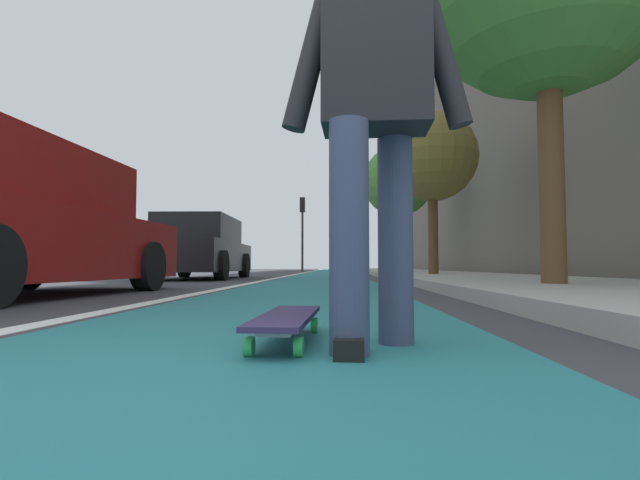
{
  "coord_description": "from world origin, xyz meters",
  "views": [
    {
      "loc": [
        -0.65,
        -0.37,
        0.31
      ],
      "look_at": [
        9.49,
        0.02,
        0.85
      ],
      "focal_mm": 27.26,
      "sensor_mm": 36.0,
      "label": 1
    }
  ],
  "objects_px": {
    "parked_car_mid": "(200,249)",
    "street_tree_mid": "(432,157)",
    "parked_car_near": "(8,227)",
    "traffic_light": "(302,220)",
    "skater_person": "(375,99)",
    "street_tree_far": "(398,182)",
    "skateboard": "(287,320)"
  },
  "relations": [
    {
      "from": "parked_car_mid",
      "to": "street_tree_mid",
      "type": "bearing_deg",
      "value": -86.84
    },
    {
      "from": "parked_car_near",
      "to": "traffic_light",
      "type": "bearing_deg",
      "value": -3.43
    },
    {
      "from": "skater_person",
      "to": "street_tree_far",
      "type": "bearing_deg",
      "value": -7.3
    },
    {
      "from": "parked_car_near",
      "to": "skateboard",
      "type": "bearing_deg",
      "value": -131.51
    },
    {
      "from": "parked_car_mid",
      "to": "street_tree_far",
      "type": "height_order",
      "value": "street_tree_far"
    },
    {
      "from": "skater_person",
      "to": "street_tree_mid",
      "type": "bearing_deg",
      "value": -12.12
    },
    {
      "from": "parked_car_mid",
      "to": "traffic_light",
      "type": "relative_size",
      "value": 1.11
    },
    {
      "from": "street_tree_mid",
      "to": "street_tree_far",
      "type": "distance_m",
      "value": 6.89
    },
    {
      "from": "skateboard",
      "to": "parked_car_mid",
      "type": "height_order",
      "value": "parked_car_mid"
    },
    {
      "from": "parked_car_near",
      "to": "parked_car_mid",
      "type": "xyz_separation_m",
      "value": [
        6.95,
        0.07,
        0.02
      ]
    },
    {
      "from": "skater_person",
      "to": "traffic_light",
      "type": "bearing_deg",
      "value": 4.91
    },
    {
      "from": "street_tree_mid",
      "to": "parked_car_mid",
      "type": "bearing_deg",
      "value": 93.16
    },
    {
      "from": "skater_person",
      "to": "street_tree_mid",
      "type": "relative_size",
      "value": 0.4
    },
    {
      "from": "skateboard",
      "to": "parked_car_mid",
      "type": "relative_size",
      "value": 0.19
    },
    {
      "from": "skater_person",
      "to": "parked_car_near",
      "type": "xyz_separation_m",
      "value": [
        2.86,
        3.41,
        -0.24
      ]
    },
    {
      "from": "skateboard",
      "to": "parked_car_mid",
      "type": "xyz_separation_m",
      "value": [
        9.66,
        3.13,
        0.62
      ]
    },
    {
      "from": "parked_car_mid",
      "to": "street_tree_mid",
      "type": "height_order",
      "value": "street_tree_mid"
    },
    {
      "from": "skateboard",
      "to": "skater_person",
      "type": "xyz_separation_m",
      "value": [
        -0.15,
        -0.35,
        0.84
      ]
    },
    {
      "from": "skateboard",
      "to": "parked_car_mid",
      "type": "bearing_deg",
      "value": 17.97
    },
    {
      "from": "parked_car_mid",
      "to": "street_tree_mid",
      "type": "distance_m",
      "value": 6.1
    },
    {
      "from": "parked_car_near",
      "to": "traffic_light",
      "type": "height_order",
      "value": "traffic_light"
    },
    {
      "from": "parked_car_mid",
      "to": "street_tree_mid",
      "type": "xyz_separation_m",
      "value": [
        0.31,
        -5.65,
        2.28
      ]
    },
    {
      "from": "traffic_light",
      "to": "street_tree_mid",
      "type": "height_order",
      "value": "street_tree_mid"
    },
    {
      "from": "skateboard",
      "to": "parked_car_near",
      "type": "relative_size",
      "value": 0.19
    },
    {
      "from": "traffic_light",
      "to": "street_tree_far",
      "type": "xyz_separation_m",
      "value": [
        -7.57,
        -4.28,
        0.77
      ]
    },
    {
      "from": "parked_car_near",
      "to": "traffic_light",
      "type": "xyz_separation_m",
      "value": [
        21.7,
        -1.3,
        2.12
      ]
    },
    {
      "from": "skateboard",
      "to": "street_tree_far",
      "type": "height_order",
      "value": "street_tree_far"
    },
    {
      "from": "skateboard",
      "to": "street_tree_far",
      "type": "xyz_separation_m",
      "value": [
        16.84,
        -2.52,
        3.49
      ]
    },
    {
      "from": "traffic_light",
      "to": "street_tree_mid",
      "type": "xyz_separation_m",
      "value": [
        -14.43,
        -4.28,
        0.18
      ]
    },
    {
      "from": "skateboard",
      "to": "skater_person",
      "type": "distance_m",
      "value": 0.92
    },
    {
      "from": "skateboard",
      "to": "parked_car_near",
      "type": "height_order",
      "value": "parked_car_near"
    },
    {
      "from": "parked_car_mid",
      "to": "traffic_light",
      "type": "bearing_deg",
      "value": -5.31
    }
  ]
}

